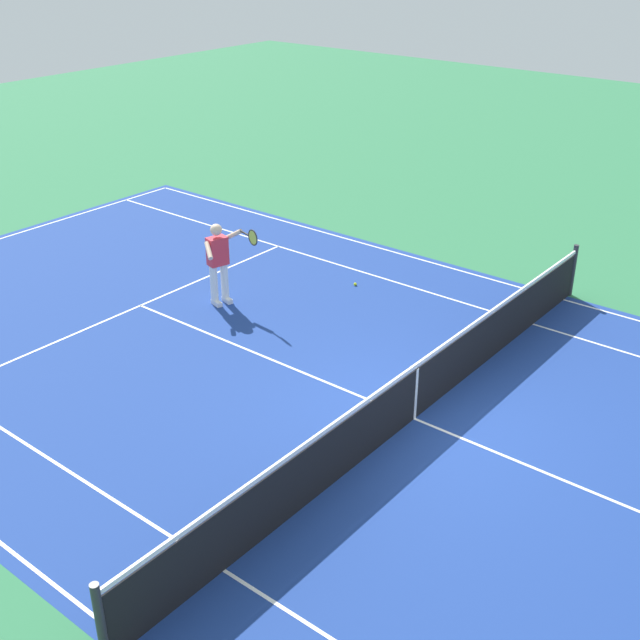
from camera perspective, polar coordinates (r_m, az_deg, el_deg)
The scene contains 6 objects.
ground_plane at distance 12.52m, azimuth 6.64°, elevation -6.93°, with size 60.00×60.00×0.00m, color #2D7247.
court_slab at distance 12.52m, azimuth 6.64°, elevation -6.93°, with size 24.20×11.40×0.00m, color navy.
court_line_markings at distance 12.52m, azimuth 6.64°, elevation -6.91°, with size 23.85×11.05×0.01m.
tennis_net at distance 12.26m, azimuth 6.76°, elevation -5.01°, with size 0.10×11.70×1.08m.
tennis_player_near at distance 15.79m, azimuth -7.13°, elevation 4.25°, with size 1.16×0.75×1.70m.
tennis_ball at distance 16.81m, azimuth 2.50°, elevation 2.54°, with size 0.07×0.07×0.07m, color #CCE01E.
Camera 1 is at (-5.37, 8.98, 6.88)m, focal length 45.30 mm.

